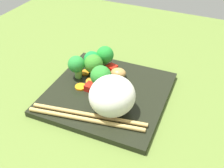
{
  "coord_description": "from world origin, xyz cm",
  "views": [
    {
      "loc": [
        -20.64,
        43.16,
        39.48
      ],
      "look_at": [
        -0.91,
        -0.39,
        3.31
      ],
      "focal_mm": 43.31,
      "sensor_mm": 36.0,
      "label": 1
    }
  ],
  "objects_px": {
    "chopstick_pair": "(86,117)",
    "broccoli_floret_4": "(92,60)",
    "square_plate": "(108,93)",
    "rice_mound": "(112,96)",
    "carrot_slice_1": "(102,76)"
  },
  "relations": [
    {
      "from": "square_plate",
      "to": "rice_mound",
      "type": "xyz_separation_m",
      "value": [
        -0.04,
        0.06,
        0.05
      ]
    },
    {
      "from": "square_plate",
      "to": "broccoli_floret_4",
      "type": "xyz_separation_m",
      "value": [
        0.07,
        -0.06,
        0.04
      ]
    },
    {
      "from": "broccoli_floret_4",
      "to": "carrot_slice_1",
      "type": "distance_m",
      "value": 0.05
    },
    {
      "from": "square_plate",
      "to": "rice_mound",
      "type": "bearing_deg",
      "value": 123.09
    },
    {
      "from": "rice_mound",
      "to": "carrot_slice_1",
      "type": "xyz_separation_m",
      "value": [
        0.07,
        -0.1,
        -0.04
      ]
    },
    {
      "from": "rice_mound",
      "to": "broccoli_floret_4",
      "type": "bearing_deg",
      "value": -47.54
    },
    {
      "from": "rice_mound",
      "to": "chopstick_pair",
      "type": "distance_m",
      "value": 0.07
    },
    {
      "from": "square_plate",
      "to": "carrot_slice_1",
      "type": "relative_size",
      "value": 8.56
    },
    {
      "from": "broccoli_floret_4",
      "to": "carrot_slice_1",
      "type": "bearing_deg",
      "value": 155.51
    },
    {
      "from": "broccoli_floret_4",
      "to": "square_plate",
      "type": "bearing_deg",
      "value": 139.2
    },
    {
      "from": "broccoli_floret_4",
      "to": "rice_mound",
      "type": "bearing_deg",
      "value": 132.46
    },
    {
      "from": "rice_mound",
      "to": "broccoli_floret_4",
      "type": "xyz_separation_m",
      "value": [
        0.11,
        -0.12,
        -0.01
      ]
    },
    {
      "from": "chopstick_pair",
      "to": "broccoli_floret_4",
      "type": "bearing_deg",
      "value": 103.46
    },
    {
      "from": "carrot_slice_1",
      "to": "broccoli_floret_4",
      "type": "bearing_deg",
      "value": -24.49
    },
    {
      "from": "rice_mound",
      "to": "square_plate",
      "type": "bearing_deg",
      "value": -56.91
    }
  ]
}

